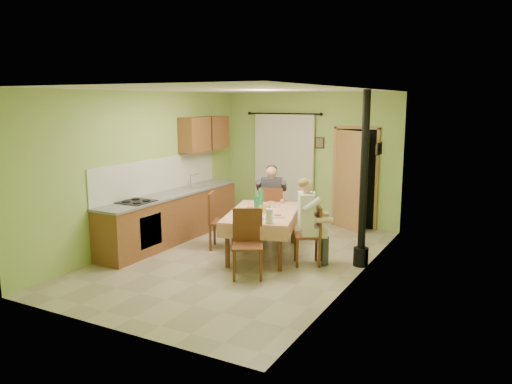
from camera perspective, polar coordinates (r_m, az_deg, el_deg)
The scene contains 17 objects.
floor at distance 8.50m, azimuth -1.82°, elevation -7.61°, with size 4.00×6.00×0.01m, color tan.
room_shell at distance 8.13m, azimuth -1.89°, elevation 4.69°, with size 4.04×6.04×2.82m.
kitchen_run at distance 9.62m, azimuth -9.49°, elevation -2.64°, with size 0.64×3.64×1.56m.
upper_cabinets at distance 10.52m, azimuth -5.89°, elevation 6.65°, with size 0.35×1.40×0.70m, color brown.
curtain at distance 11.00m, azimuth 3.21°, elevation 3.25°, with size 1.70×0.07×2.22m.
doorway at distance 10.44m, azimuth 10.93°, elevation 1.53°, with size 0.96×0.50×2.15m.
dining_table at distance 8.62m, azimuth 0.78°, elevation -4.71°, with size 1.61×2.11×0.76m.
tableware at distance 8.41m, azimuth 0.80°, elevation -1.97°, with size 0.95×1.51×0.33m.
chair_far at distance 9.63m, azimuth 1.74°, elevation -3.63°, with size 0.60×0.60×1.02m.
chair_near at distance 7.58m, azimuth -0.97°, elevation -7.55°, with size 0.62×0.62×1.02m.
chair_right at distance 8.18m, azimuth 5.96°, elevation -6.26°, with size 0.56×0.56×0.97m.
chair_left at distance 9.03m, azimuth -3.86°, elevation -4.61°, with size 0.60×0.60×1.03m.
man_far at distance 9.52m, azimuth 1.76°, elevation -0.19°, with size 0.65×0.60×1.39m.
man_right at distance 8.03m, azimuth 5.95°, elevation -2.23°, with size 0.62×0.65×1.39m.
stove_flue at distance 8.06m, azimuth 12.11°, elevation -1.31°, with size 0.24×0.24×2.80m.
picture_back at distance 10.71m, azimuth 7.29°, elevation 5.61°, with size 0.19×0.03×0.23m, color black.
picture_right at distance 8.50m, azimuth 13.91°, elevation 4.84°, with size 0.03×0.31×0.21m, color brown.
Camera 1 is at (4.05, -7.00, 2.63)m, focal length 35.00 mm.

